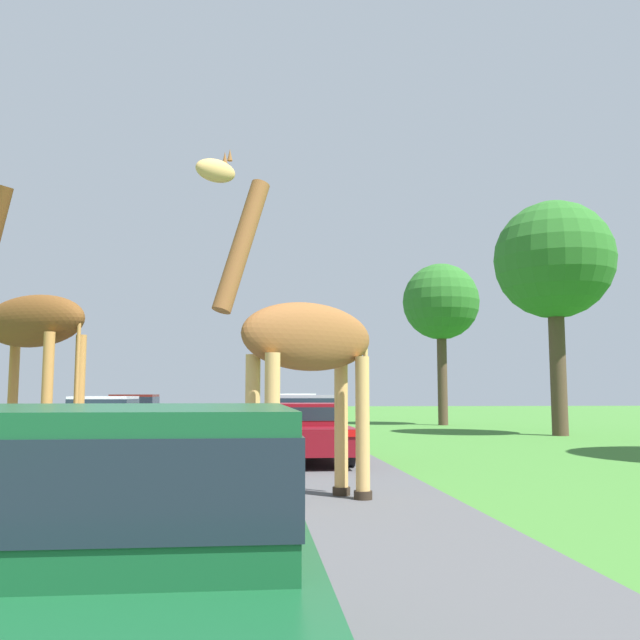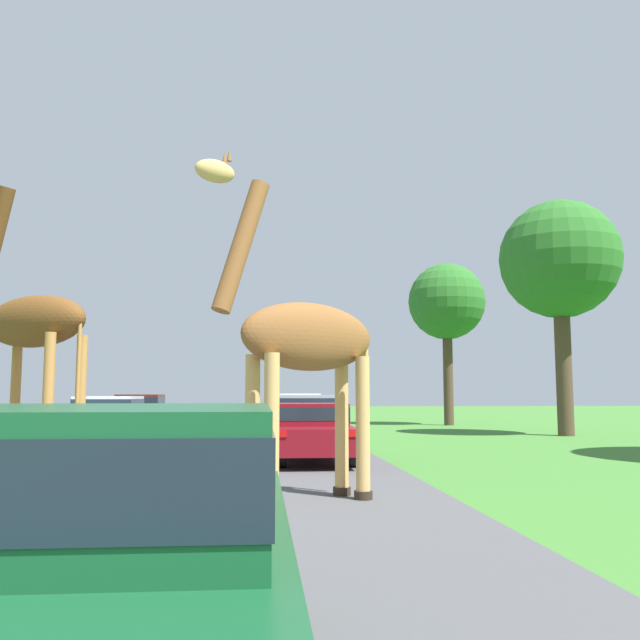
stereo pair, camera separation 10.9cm
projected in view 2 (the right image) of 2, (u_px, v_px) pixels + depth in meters
name	position (u px, v px, depth m)	size (l,w,h in m)	color
road	(228.00, 428.00, 28.69)	(8.23, 120.00, 0.00)	#4C4C4F
giraffe_near_road	(303.00, 347.00, 9.30)	(2.65, 1.83, 4.63)	tan
giraffe_companion	(28.00, 326.00, 9.92)	(2.56, 1.97, 4.99)	#B77F3D
car_lead_maroon	(68.00, 572.00, 2.74)	(1.80, 4.08, 1.41)	#144C28
car_queue_right	(308.00, 418.00, 19.93)	(1.95, 4.35, 1.43)	gray
car_queue_left	(298.00, 411.00, 26.56)	(1.84, 4.79, 1.47)	silver
car_far_ahead	(109.00, 420.00, 18.99)	(1.74, 4.51, 1.39)	silver
car_verge_right	(140.00, 412.00, 25.94)	(1.76, 4.33, 1.43)	#561914
car_rear_follower	(309.00, 430.00, 14.79)	(1.75, 4.23, 1.25)	maroon
tree_left_edge	(560.00, 261.00, 24.26)	(4.25, 4.25, 8.39)	#4C3828
tree_right_cluster	(447.00, 303.00, 32.15)	(3.62, 3.62, 7.64)	#4C3828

